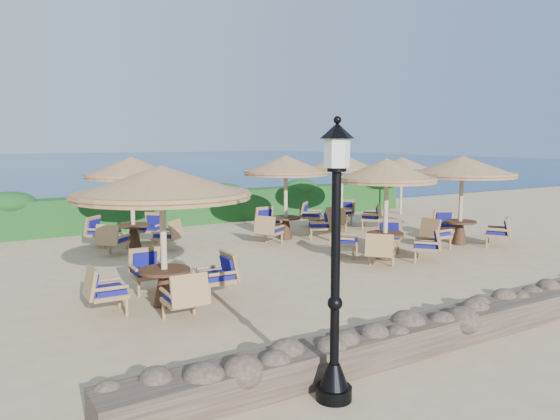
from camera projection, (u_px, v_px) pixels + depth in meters
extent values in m
plane|color=tan|center=(324.00, 255.00, 14.83)|extent=(120.00, 120.00, 0.00)
plane|color=navy|center=(21.00, 163.00, 74.08)|extent=(160.00, 160.00, 0.00)
cube|color=#143F17|center=(213.00, 206.00, 20.85)|extent=(18.00, 0.90, 1.20)
cube|color=brown|center=(533.00, 306.00, 9.56)|extent=(15.00, 0.65, 0.44)
cylinder|color=black|center=(334.00, 393.00, 6.59)|extent=(0.44, 0.44, 0.16)
cone|color=black|center=(334.00, 376.00, 6.56)|extent=(0.36, 0.36, 0.30)
cylinder|color=black|center=(335.00, 274.00, 6.40)|extent=(0.11, 0.11, 2.40)
cylinder|color=silver|center=(337.00, 152.00, 6.22)|extent=(0.30, 0.30, 0.36)
cone|color=black|center=(337.00, 131.00, 6.19)|extent=(0.40, 0.40, 0.18)
cylinder|color=#C6B48C|center=(401.00, 188.00, 23.13)|extent=(0.10, 0.10, 2.20)
cone|color=brown|center=(402.00, 163.00, 22.99)|extent=(2.30, 2.30, 0.45)
cylinder|color=#C6B48C|center=(164.00, 243.00, 10.20)|extent=(0.12, 0.12, 2.40)
cone|color=brown|center=(162.00, 180.00, 10.05)|extent=(3.33, 3.33, 0.55)
cylinder|color=brown|center=(162.00, 195.00, 10.08)|extent=(3.26, 3.26, 0.14)
cylinder|color=#412717|center=(164.00, 270.00, 10.26)|extent=(0.96, 0.96, 0.06)
cone|color=#412717|center=(165.00, 288.00, 10.31)|extent=(0.44, 0.44, 0.64)
cylinder|color=#C6B48C|center=(386.00, 214.00, 14.21)|extent=(0.12, 0.12, 2.40)
cone|color=brown|center=(387.00, 169.00, 14.06)|extent=(2.58, 2.58, 0.55)
cylinder|color=brown|center=(387.00, 180.00, 14.10)|extent=(2.53, 2.53, 0.14)
cylinder|color=#412717|center=(385.00, 234.00, 14.28)|extent=(0.96, 0.96, 0.06)
cone|color=#412717|center=(385.00, 247.00, 14.32)|extent=(0.44, 0.44, 0.64)
cylinder|color=#C6B48C|center=(461.00, 205.00, 16.32)|extent=(0.12, 0.12, 2.40)
cone|color=brown|center=(462.00, 165.00, 16.17)|extent=(3.11, 3.11, 0.55)
cylinder|color=brown|center=(462.00, 175.00, 16.20)|extent=(3.05, 3.05, 0.14)
cylinder|color=#412717|center=(460.00, 222.00, 16.38)|extent=(0.96, 0.96, 0.06)
cone|color=#412717|center=(460.00, 233.00, 16.43)|extent=(0.44, 0.44, 0.64)
cylinder|color=#C6B48C|center=(133.00, 207.00, 15.65)|extent=(0.12, 0.12, 2.40)
cone|color=brown|center=(131.00, 166.00, 15.50)|extent=(2.65, 2.65, 0.55)
cylinder|color=brown|center=(131.00, 176.00, 15.54)|extent=(2.59, 2.59, 0.14)
cylinder|color=#412717|center=(133.00, 225.00, 15.72)|extent=(0.96, 0.96, 0.06)
cone|color=#412717|center=(134.00, 237.00, 15.76)|extent=(0.44, 0.44, 0.64)
cylinder|color=#C6B48C|center=(286.00, 201.00, 17.19)|extent=(0.12, 0.12, 2.40)
cone|color=brown|center=(286.00, 164.00, 17.04)|extent=(2.67, 2.67, 0.55)
cylinder|color=brown|center=(286.00, 173.00, 17.08)|extent=(2.61, 2.61, 0.14)
cylinder|color=#412717|center=(286.00, 218.00, 17.26)|extent=(0.96, 0.96, 0.06)
cone|color=#412717|center=(286.00, 229.00, 17.30)|extent=(0.44, 0.44, 0.64)
cylinder|color=#C6B48C|center=(341.00, 195.00, 19.35)|extent=(0.12, 0.12, 2.40)
cone|color=brown|center=(342.00, 161.00, 19.20)|extent=(2.46, 2.46, 0.55)
cylinder|color=brown|center=(342.00, 169.00, 19.24)|extent=(2.41, 2.41, 0.14)
cylinder|color=#412717|center=(341.00, 209.00, 19.42)|extent=(0.96, 0.96, 0.06)
cone|color=#412717|center=(341.00, 219.00, 19.46)|extent=(0.44, 0.44, 0.64)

